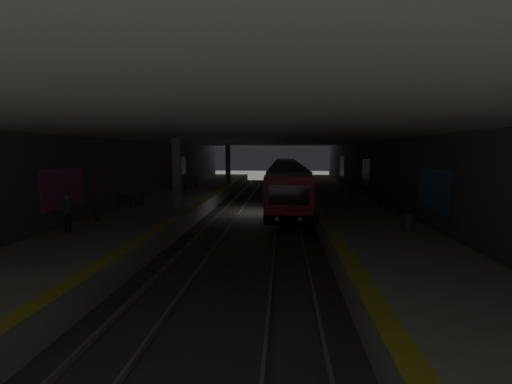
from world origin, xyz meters
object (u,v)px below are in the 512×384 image
object	(u,v)px
person_boarding	(197,180)
trash_bin	(408,222)
suitcase_rolling	(144,200)
pillar_near	(177,177)
bench_left_mid	(342,180)
person_waiting_near	(185,181)
backpack_on_floor	(97,217)
bench_right_mid	(182,183)
person_walking_mid	(352,188)
metro_train	(286,177)
bench_left_near	(384,201)
person_standing_far	(67,212)
bench_right_near	(133,198)
pillar_far	(228,164)

from	to	relation	value
person_boarding	trash_bin	distance (m)	24.21
suitcase_rolling	pillar_near	bearing A→B (deg)	-137.42
suitcase_rolling	bench_left_mid	bearing A→B (deg)	-44.86
person_waiting_near	backpack_on_floor	size ratio (longest dim) A/B	4.13
bench_right_mid	person_walking_mid	size ratio (longest dim) A/B	0.99
metro_train	bench_left_mid	bearing A→B (deg)	-73.39
pillar_near	person_waiting_near	bearing A→B (deg)	13.72
bench_left_near	bench_right_mid	world-z (taller)	same
metro_train	person_boarding	bearing A→B (deg)	107.88
person_waiting_near	person_standing_far	bearing A→B (deg)	177.64
backpack_on_floor	person_walking_mid	bearing A→B (deg)	-58.01
person_boarding	backpack_on_floor	bearing A→B (deg)	176.21
bench_left_near	bench_right_near	bearing A→B (deg)	89.88
person_waiting_near	person_walking_mid	distance (m)	15.55
person_standing_far	trash_bin	size ratio (longest dim) A/B	2.06
bench_left_near	bench_right_near	size ratio (longest dim) A/B	1.00
pillar_near	suitcase_rolling	bearing A→B (deg)	42.58
metro_train	trash_bin	world-z (taller)	metro_train
metro_train	suitcase_rolling	distance (m)	17.94
metro_train	person_walking_mid	size ratio (longest dim) A/B	22.90
bench_left_mid	bench_right_near	bearing A→B (deg)	135.16
bench_left_mid	bench_right_near	world-z (taller)	same
person_standing_far	person_boarding	world-z (taller)	person_standing_far
person_waiting_near	person_boarding	distance (m)	3.01
metro_train	suitcase_rolling	world-z (taller)	metro_train
pillar_far	metro_train	xyz separation A→B (m)	(-0.78, -6.55, -1.30)
trash_bin	backpack_on_floor	bearing A→B (deg)	85.23
suitcase_rolling	trash_bin	distance (m)	17.44
pillar_near	pillar_far	distance (m)	19.51
person_standing_far	bench_right_mid	bearing A→B (deg)	0.98
pillar_near	bench_right_near	xyz separation A→B (m)	(3.45, 4.18, -1.75)
pillar_near	trash_bin	bearing A→B (deg)	-105.49
bench_right_near	backpack_on_floor	distance (m)	5.50
pillar_near	bench_right_near	distance (m)	5.70
trash_bin	person_walking_mid	bearing A→B (deg)	3.10
bench_right_near	person_standing_far	bearing A→B (deg)	-177.55
person_standing_far	person_waiting_near	bearing A→B (deg)	-2.36
pillar_far	backpack_on_floor	distance (m)	21.98
pillar_far	suitcase_rolling	distance (m)	16.07
person_standing_far	person_walking_mid	bearing A→B (deg)	-51.30
backpack_on_floor	trash_bin	size ratio (longest dim) A/B	0.47
metro_train	person_boarding	distance (m)	9.72
person_boarding	trash_bin	world-z (taller)	person_boarding
pillar_near	trash_bin	distance (m)	12.74
bench_left_mid	person_waiting_near	distance (m)	17.83
metro_train	backpack_on_floor	bearing A→B (deg)	153.32
bench_left_near	pillar_far	bearing A→B (deg)	38.68
pillar_near	suitcase_rolling	xyz separation A→B (m)	(3.99, 3.66, -1.94)
metro_train	bench_right_near	size ratio (longest dim) A/B	23.06
pillar_far	suitcase_rolling	bearing A→B (deg)	166.72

